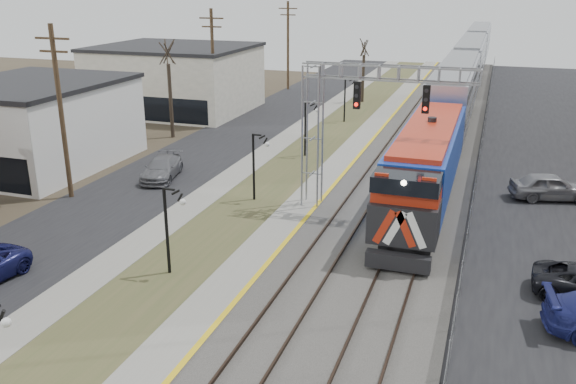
% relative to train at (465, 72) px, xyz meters
% --- Properties ---
extents(street_west, '(7.00, 120.00, 0.04)m').
position_rel_train_xyz_m(street_west, '(-17.00, -30.39, -2.90)').
color(street_west, black).
rests_on(street_west, ground).
extents(sidewalk, '(2.00, 120.00, 0.08)m').
position_rel_train_xyz_m(sidewalk, '(-12.50, -30.39, -2.88)').
color(sidewalk, gray).
rests_on(sidewalk, ground).
extents(grass_median, '(4.00, 120.00, 0.06)m').
position_rel_train_xyz_m(grass_median, '(-9.50, -30.39, -2.89)').
color(grass_median, '#404826').
rests_on(grass_median, ground).
extents(platform, '(2.00, 120.00, 0.24)m').
position_rel_train_xyz_m(platform, '(-6.50, -30.39, -2.80)').
color(platform, gray).
rests_on(platform, ground).
extents(ballast_bed, '(8.00, 120.00, 0.20)m').
position_rel_train_xyz_m(ballast_bed, '(-1.50, -30.39, -2.82)').
color(ballast_bed, '#595651').
rests_on(ballast_bed, ground).
extents(platform_edge, '(0.24, 120.00, 0.01)m').
position_rel_train_xyz_m(platform_edge, '(-5.62, -30.39, -2.67)').
color(platform_edge, gold).
rests_on(platform_edge, platform).
extents(track_near, '(1.58, 120.00, 0.15)m').
position_rel_train_xyz_m(track_near, '(-3.50, -30.39, -2.64)').
color(track_near, '#2D2119').
rests_on(track_near, ballast_bed).
extents(track_far, '(1.58, 120.00, 0.15)m').
position_rel_train_xyz_m(track_far, '(-0.00, -30.39, -2.64)').
color(track_far, '#2D2119').
rests_on(track_far, ballast_bed).
extents(train, '(3.00, 85.85, 5.33)m').
position_rel_train_xyz_m(train, '(0.00, 0.00, 0.00)').
color(train, '#153AAB').
rests_on(train, ground).
extents(signal_gantry, '(9.00, 1.07, 8.15)m').
position_rel_train_xyz_m(signal_gantry, '(-4.28, -37.40, 2.67)').
color(signal_gantry, gray).
rests_on(signal_gantry, ground).
extents(lampposts, '(0.14, 62.14, 4.00)m').
position_rel_train_xyz_m(lampposts, '(-9.50, -47.11, -0.92)').
color(lampposts, black).
rests_on(lampposts, ground).
extents(utility_poles, '(0.28, 80.28, 10.00)m').
position_rel_train_xyz_m(utility_poles, '(-20.00, -40.39, 2.08)').
color(utility_poles, '#4C3823').
rests_on(utility_poles, ground).
extents(fence, '(0.04, 120.00, 1.60)m').
position_rel_train_xyz_m(fence, '(2.70, -30.39, -2.12)').
color(fence, gray).
rests_on(fence, ground).
extents(bare_trees, '(12.30, 42.30, 5.95)m').
position_rel_train_xyz_m(bare_trees, '(-18.16, -26.48, -0.22)').
color(bare_trees, '#382D23').
rests_on(bare_trees, ground).
extents(car_lot_e, '(4.91, 2.97, 1.56)m').
position_rel_train_xyz_m(car_lot_e, '(6.88, -31.74, -2.14)').
color(car_lot_e, slate).
rests_on(car_lot_e, ground).
extents(car_street_b, '(2.93, 4.99, 1.36)m').
position_rel_train_xyz_m(car_street_b, '(-16.67, -35.50, -2.24)').
color(car_street_b, slate).
rests_on(car_street_b, ground).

